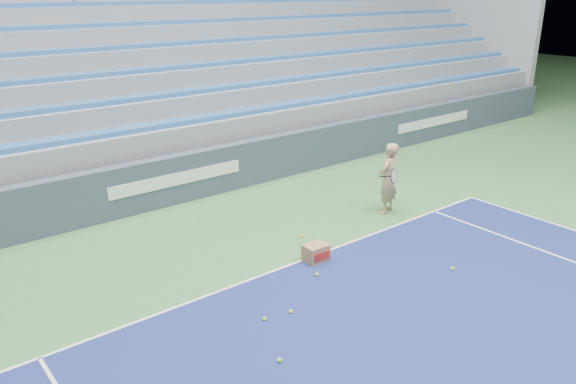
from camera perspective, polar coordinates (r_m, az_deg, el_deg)
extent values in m
cube|color=white|center=(9.85, -0.27, -7.58)|extent=(10.97, 0.05, 0.00)
cube|color=#354051|center=(12.78, -11.44, 1.27)|extent=(30.00, 0.30, 1.10)
cube|color=white|center=(12.63, -11.12, 1.30)|extent=(3.20, 0.02, 0.28)
cube|color=white|center=(18.37, 14.66, 6.93)|extent=(3.40, 0.02, 0.28)
cube|color=gray|center=(16.82, -18.67, 5.16)|extent=(30.00, 8.50, 1.10)
cube|color=gray|center=(16.64, -18.98, 7.81)|extent=(30.00, 8.50, 0.50)
cube|color=#2D61A4|center=(13.07, -13.15, 6.61)|extent=(29.60, 0.42, 0.11)
cube|color=gray|center=(16.95, -19.68, 9.67)|extent=(30.00, 7.65, 0.50)
cube|color=#2D61A4|center=(13.72, -14.89, 9.23)|extent=(29.60, 0.42, 0.11)
cube|color=gray|center=(17.28, -20.36, 11.46)|extent=(30.00, 6.80, 0.50)
cube|color=#2D61A4|center=(14.42, -16.49, 11.61)|extent=(29.60, 0.42, 0.11)
cube|color=gray|center=(17.62, -21.02, 13.17)|extent=(30.00, 5.95, 0.50)
cube|color=#2D61A4|center=(15.15, -17.97, 13.75)|extent=(29.60, 0.42, 0.11)
cube|color=gray|center=(17.98, -21.67, 14.82)|extent=(30.00, 5.10, 0.50)
cube|color=#2D61A4|center=(15.90, -19.32, 15.68)|extent=(29.60, 0.42, 0.11)
cube|color=gray|center=(18.36, -22.30, 16.40)|extent=(30.00, 4.25, 0.50)
cube|color=#2D61A4|center=(16.68, -20.58, 17.43)|extent=(29.60, 0.42, 0.11)
cube|color=gray|center=(25.72, 15.26, 16.03)|extent=(0.30, 8.80, 6.10)
cube|color=gray|center=(20.70, -24.29, 15.84)|extent=(31.00, 0.40, 7.30)
imported|color=tan|center=(12.10, 10.12, 1.39)|extent=(0.65, 0.54, 1.54)
cylinder|color=black|center=(11.64, 9.93, 1.57)|extent=(0.12, 0.27, 0.08)
cylinder|color=beige|center=(11.36, 10.67, 1.60)|extent=(0.29, 0.16, 0.28)
torus|color=black|center=(11.36, 10.67, 1.60)|extent=(0.31, 0.18, 0.30)
cube|color=#936A47|center=(10.01, 2.84, -6.20)|extent=(0.43, 0.33, 0.32)
cube|color=#B21E19|center=(9.91, 3.46, -6.52)|extent=(0.34, 0.03, 0.14)
sphere|color=#C7E02D|center=(7.61, -0.86, -16.73)|extent=(0.07, 0.07, 0.07)
sphere|color=#C7E02D|center=(10.95, 1.38, -4.50)|extent=(0.07, 0.07, 0.07)
sphere|color=#C7E02D|center=(10.14, 16.37, -7.48)|extent=(0.07, 0.07, 0.07)
sphere|color=#C7E02D|center=(8.41, -2.41, -12.76)|extent=(0.07, 0.07, 0.07)
sphere|color=#C7E02D|center=(8.56, 0.27, -12.05)|extent=(0.07, 0.07, 0.07)
sphere|color=#C7E02D|center=(9.57, 2.97, -8.38)|extent=(0.07, 0.07, 0.07)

